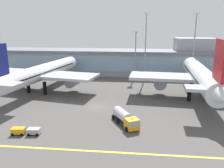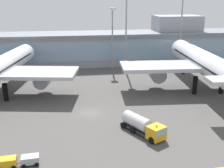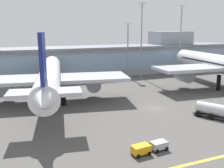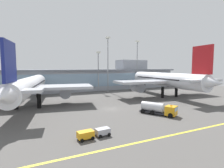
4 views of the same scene
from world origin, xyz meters
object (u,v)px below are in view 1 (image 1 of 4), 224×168
service_truck_far (25,131)px  airliner_near_left (41,73)px  apron_light_mast_west (136,47)px  airliner_near_right (201,77)px  apron_light_mast_far_east (146,38)px  fuel_tanker_truck (126,118)px  apron_light_mast_centre (0,42)px  apron_light_mast_east (195,37)px

service_truck_far → airliner_near_left: bearing=-78.4°
airliner_near_left → apron_light_mast_west: bearing=-44.1°
airliner_near_right → apron_light_mast_far_east: (-15.49, 21.47, 9.94)m
apron_light_mast_west → apron_light_mast_far_east: size_ratio=0.74×
apron_light_mast_far_east → fuel_tanker_truck: bearing=-97.2°
apron_light_mast_west → airliner_near_right: bearing=-51.8°
airliner_near_left → apron_light_mast_centre: (-23.79, 17.49, 8.73)m
service_truck_far → apron_light_mast_centre: size_ratio=0.25×
airliner_near_left → service_truck_far: airliner_near_left is taller
airliner_near_left → apron_light_mast_east: 58.21m
fuel_tanker_truck → service_truck_far: size_ratio=1.59×
service_truck_far → fuel_tanker_truck: bearing=-166.1°
apron_light_mast_centre → apron_light_mast_far_east: (57.81, 1.12, 1.80)m
airliner_near_right → service_truck_far: (-40.32, -27.66, -5.90)m
service_truck_far → apron_light_mast_centre: 59.91m
apron_light_mast_east → apron_light_mast_far_east: bearing=-169.1°
airliner_near_right → apron_light_mast_centre: bearing=78.9°
fuel_tanker_truck → service_truck_far: (-19.51, -6.75, -0.72)m
airliner_near_right → service_truck_far: size_ratio=8.66×
airliner_near_left → service_truck_far: 32.31m
airliner_near_left → airliner_near_right: (49.51, -2.86, 0.60)m
service_truck_far → apron_light_mast_centre: bearing=-60.7°
airliner_near_right → apron_light_mast_west: 31.69m
airliner_near_right → apron_light_mast_far_east: apron_light_mast_far_east is taller
apron_light_mast_centre → apron_light_mast_east: apron_light_mast_east is taller
apron_light_mast_west → apron_light_mast_east: 22.78m
service_truck_far → apron_light_mast_centre: apron_light_mast_centre is taller
airliner_near_right → apron_light_mast_west: bearing=42.6°
airliner_near_right → apron_light_mast_east: apron_light_mast_east is taller
airliner_near_right → apron_light_mast_far_east: size_ratio=1.92×
apron_light_mast_west → apron_light_mast_far_east: bearing=-38.1°
service_truck_far → apron_light_mast_far_east: apron_light_mast_far_east is taller
apron_light_mast_centre → airliner_near_left: bearing=-36.3°
airliner_near_right → apron_light_mast_west: size_ratio=2.58×
apron_light_mast_east → service_truck_far: bearing=-129.6°
fuel_tanker_truck → apron_light_mast_east: 54.05m
airliner_near_left → fuel_tanker_truck: size_ratio=5.58×
airliner_near_right → apron_light_mast_west: apron_light_mast_west is taller
apron_light_mast_west → apron_light_mast_centre: size_ratio=0.85×
apron_light_mast_west → apron_light_mast_east: apron_light_mast_east is taller
airliner_near_left → apron_light_mast_east: bearing=-56.7°
service_truck_far → apron_light_mast_west: apron_light_mast_west is taller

